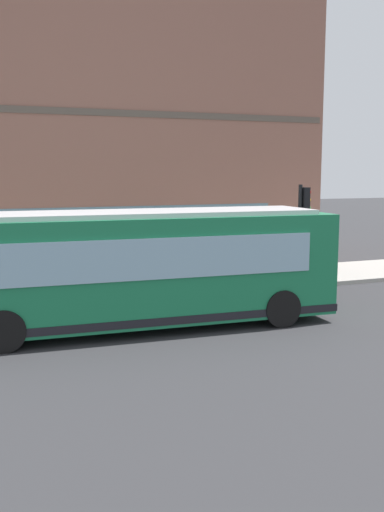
% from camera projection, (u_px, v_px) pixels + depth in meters
% --- Properties ---
extents(ground, '(120.00, 120.00, 0.00)m').
position_uv_depth(ground, '(190.00, 319.00, 16.15)').
color(ground, '#2D2D30').
extents(sidewalk_curb, '(3.76, 40.00, 0.15)m').
position_uv_depth(sidewalk_curb, '(144.00, 287.00, 20.27)').
color(sidewalk_curb, '#9E9991').
rests_on(sidewalk_curb, ground).
extents(building_corner, '(8.10, 16.68, 11.23)m').
position_uv_depth(building_corner, '(104.00, 136.00, 24.92)').
color(building_corner, '#8C5B4C').
rests_on(building_corner, ground).
extents(city_bus_nearside, '(3.02, 10.15, 3.07)m').
position_uv_depth(city_bus_nearside, '(145.00, 269.00, 15.19)').
color(city_bus_nearside, '#197247').
rests_on(city_bus_nearside, ground).
extents(traffic_light_near_corner, '(0.32, 0.49, 3.48)m').
position_uv_depth(traffic_light_near_corner, '(303.00, 214.00, 20.54)').
color(traffic_light_near_corner, black).
rests_on(traffic_light_near_corner, sidewalk_curb).
extents(fire_hydrant, '(0.35, 0.35, 0.74)m').
position_uv_depth(fire_hydrant, '(268.00, 264.00, 22.50)').
color(fire_hydrant, gold).
rests_on(fire_hydrant, sidewalk_curb).
extents(pedestrian_walking_along_curb, '(0.32, 0.32, 1.82)m').
position_uv_depth(pedestrian_walking_along_curb, '(319.00, 248.00, 22.03)').
color(pedestrian_walking_along_curb, '#3359A5').
rests_on(pedestrian_walking_along_curb, sidewalk_curb).
extents(pedestrian_near_hydrant, '(0.32, 0.32, 1.70)m').
position_uv_depth(pedestrian_near_hydrant, '(237.00, 258.00, 20.09)').
color(pedestrian_near_hydrant, '#B23338').
rests_on(pedestrian_near_hydrant, sidewalk_curb).
extents(pedestrian_near_building_entrance, '(0.32, 0.32, 1.74)m').
position_uv_depth(pedestrian_near_building_entrance, '(161.00, 261.00, 19.09)').
color(pedestrian_near_building_entrance, '#99994C').
rests_on(pedestrian_near_building_entrance, sidewalk_curb).
extents(newspaper_vending_box, '(0.44, 0.42, 0.90)m').
position_uv_depth(newspaper_vending_box, '(165.00, 268.00, 21.06)').
color(newspaper_vending_box, '#263F99').
rests_on(newspaper_vending_box, sidewalk_curb).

